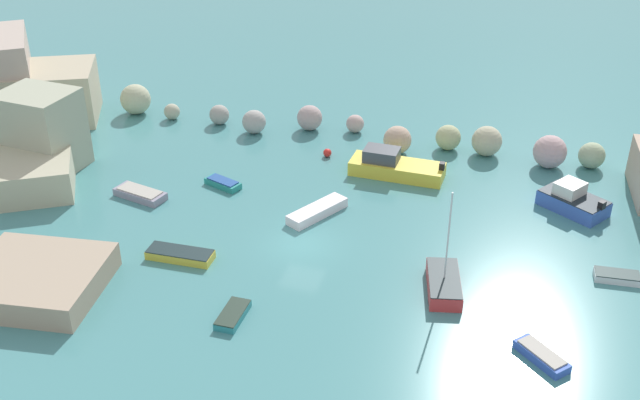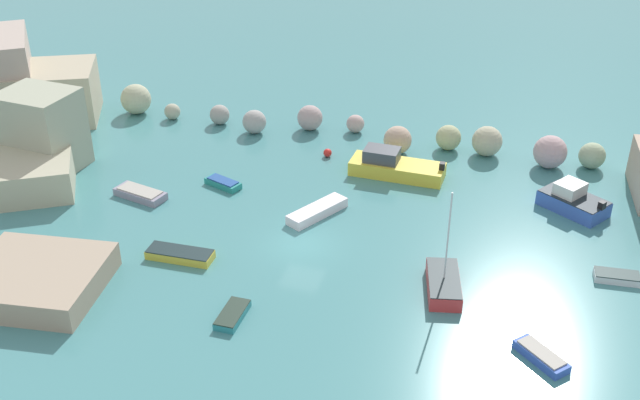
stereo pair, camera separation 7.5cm
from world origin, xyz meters
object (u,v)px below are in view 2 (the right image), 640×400
moored_boat_3 (140,194)px  moored_boat_5 (232,315)px  moored_boat_4 (317,211)px  moored_boat_0 (444,284)px  moored_boat_7 (617,277)px  moored_boat_2 (223,183)px  moored_boat_6 (573,201)px  moored_boat_8 (394,166)px  channel_buoy (328,153)px  moored_boat_9 (541,356)px  moored_boat_1 (180,254)px  stone_dock (36,279)px

moored_boat_3 → moored_boat_5: (10.91, -10.41, -0.06)m
moored_boat_4 → moored_boat_5: 11.55m
moored_boat_0 → moored_boat_7: (9.27, 3.76, -0.23)m
moored_boat_2 → moored_boat_6: (23.19, 3.45, 0.44)m
moored_boat_8 → channel_buoy: bearing=-13.7°
channel_buoy → moored_boat_8: size_ratio=0.09×
moored_boat_8 → moored_boat_9: size_ratio=2.34×
moored_boat_1 → moored_boat_6: moored_boat_6 is taller
moored_boat_0 → channel_buoy: bearing=-155.4°
moored_boat_1 → moored_boat_3: bearing=-47.3°
moored_boat_6 → moored_boat_9: moored_boat_6 is taller
moored_boat_1 → moored_boat_8: (9.95, 14.09, 0.41)m
moored_boat_0 → moored_boat_6: 13.16m
moored_boat_6 → moored_boat_3: bearing=46.6°
moored_boat_5 → moored_boat_3: bearing=46.8°
moored_boat_8 → stone_dock: bearing=52.0°
moored_boat_4 → moored_boat_8: bearing=-178.7°
moored_boat_0 → moored_boat_8: moored_boat_0 is taller
channel_buoy → moored_boat_6: moored_boat_6 is taller
moored_boat_4 → moored_boat_5: moored_boat_4 is taller
channel_buoy → moored_boat_2: 8.65m
moored_boat_0 → moored_boat_7: bearing=99.9°
moored_boat_4 → moored_boat_9: size_ratio=1.58×
moored_boat_1 → moored_boat_3: (-5.81, 6.03, 0.01)m
moored_boat_5 → moored_boat_9: bearing=-85.1°
stone_dock → moored_boat_6: moored_boat_6 is taller
moored_boat_7 → stone_dock: bearing=-166.1°
stone_dock → moored_boat_1: bearing=39.7°
channel_buoy → moored_boat_4: moored_boat_4 is taller
moored_boat_5 → moored_boat_0: bearing=-60.9°
moored_boat_2 → moored_boat_9: (21.86, -12.23, 0.01)m
moored_boat_9 → moored_boat_7: bearing=-73.1°
moored_boat_1 → channel_buoy: bearing=-107.7°
moored_boat_1 → moored_boat_9: size_ratio=1.39×
moored_boat_0 → moored_boat_1: moored_boat_0 is taller
moored_boat_2 → moored_boat_7: bearing=11.5°
moored_boat_6 → moored_boat_8: bearing=26.2°
moored_boat_0 → moored_boat_2: bearing=-127.7°
moored_boat_4 → moored_boat_6: (15.80, 5.41, 0.37)m
moored_boat_0 → moored_boat_5: (-10.27, -5.60, -0.24)m
moored_boat_2 → moored_boat_5: bearing=-44.8°
moored_boat_1 → moored_boat_8: size_ratio=0.59×
moored_boat_2 → moored_boat_3: 5.63m
moored_boat_3 → moored_boat_9: (26.61, -9.20, -0.02)m
channel_buoy → moored_boat_6: (17.53, -3.09, 0.38)m
moored_boat_6 → moored_boat_7: 7.95m
moored_boat_0 → moored_boat_9: (5.43, -4.38, -0.21)m
channel_buoy → moored_boat_6: 17.81m
moored_boat_7 → moored_boat_9: (-3.84, -8.15, 0.03)m
moored_boat_6 → channel_buoy: bearing=23.6°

